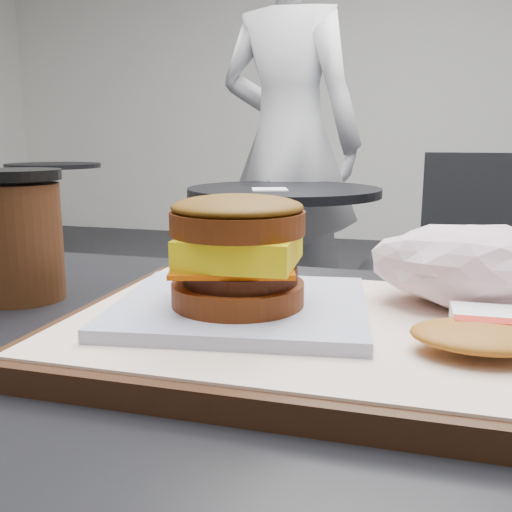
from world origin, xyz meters
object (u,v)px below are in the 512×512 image
object	(u,v)px
crumpled_wrapper	(466,265)
neighbor_table	(283,242)
hash_brown	(505,333)
patron	(288,143)
serving_tray	(315,331)
coffee_cup	(20,236)
breakfast_sandwich	(239,265)
neighbor_chair	(443,265)

from	to	relation	value
crumpled_wrapper	neighbor_table	size ratio (longest dim) A/B	0.20
hash_brown	patron	xyz separation A→B (m)	(-0.61, 2.08, 0.10)
serving_tray	patron	bearing A→B (deg)	103.20
crumpled_wrapper	patron	xyz separation A→B (m)	(-0.59, 1.98, 0.08)
crumpled_wrapper	hash_brown	bearing A→B (deg)	-79.94
hash_brown	patron	distance (m)	2.17
coffee_cup	patron	world-z (taller)	patron
hash_brown	neighbor_table	world-z (taller)	hash_brown
crumpled_wrapper	breakfast_sandwich	bearing A→B (deg)	-154.67
patron	coffee_cup	bearing A→B (deg)	110.54
serving_tray	patron	world-z (taller)	patron
breakfast_sandwich	neighbor_table	size ratio (longest dim) A/B	0.28
neighbor_chair	patron	distance (m)	0.91
coffee_cup	patron	size ratio (longest dim) A/B	0.07
crumpled_wrapper	coffee_cup	distance (m)	0.40
hash_brown	crumpled_wrapper	size ratio (longest dim) A/B	0.82
serving_tray	crumpled_wrapper	bearing A→B (deg)	32.80
hash_brown	neighbor_chair	size ratio (longest dim) A/B	0.14
breakfast_sandwich	crumpled_wrapper	size ratio (longest dim) A/B	1.43
hash_brown	coffee_cup	xyz separation A→B (m)	(-0.42, 0.07, 0.03)
serving_tray	crumpled_wrapper	distance (m)	0.14
crumpled_wrapper	neighbor_table	distance (m)	1.64
hash_brown	neighbor_chair	xyz separation A→B (m)	(0.04, 1.58, -0.29)
neighbor_table	neighbor_chair	distance (m)	0.56
coffee_cup	neighbor_table	distance (m)	1.59
breakfast_sandwich	neighbor_chair	world-z (taller)	breakfast_sandwich
crumpled_wrapper	coffee_cup	world-z (taller)	coffee_cup
serving_tray	hash_brown	distance (m)	0.13
breakfast_sandwich	patron	xyz separation A→B (m)	(-0.42, 2.06, 0.08)
serving_tray	hash_brown	bearing A→B (deg)	-12.65
serving_tray	hash_brown	world-z (taller)	hash_brown
crumpled_wrapper	neighbor_chair	size ratio (longest dim) A/B	0.17
crumpled_wrapper	neighbor_table	bearing A→B (deg)	108.23
breakfast_sandwich	neighbor_chair	size ratio (longest dim) A/B	0.24
serving_tray	coffee_cup	xyz separation A→B (m)	(-0.29, 0.05, 0.05)
serving_tray	hash_brown	xyz separation A→B (m)	(0.13, -0.03, 0.02)
neighbor_chair	hash_brown	bearing A→B (deg)	-91.31
coffee_cup	neighbor_table	size ratio (longest dim) A/B	0.17
hash_brown	coffee_cup	distance (m)	0.43
crumpled_wrapper	patron	distance (m)	2.07
crumpled_wrapper	patron	size ratio (longest dim) A/B	0.08
coffee_cup	serving_tray	bearing A→B (deg)	-8.89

